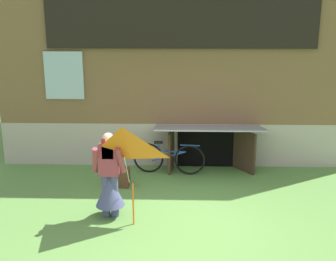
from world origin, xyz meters
The scene contains 6 objects.
ground_plane centered at (0.00, 0.00, 0.00)m, with size 60.00×60.00×0.00m, color #56843D.
log_house centered at (0.00, 5.69, 2.44)m, with size 8.63×6.51×4.88m.
person centered at (-1.25, 0.26, 0.66)m, with size 0.61×0.52×1.56m.
kite centered at (-0.93, -0.27, 1.35)m, with size 1.06×0.94×1.73m.
bicycle_blue centered at (-0.26, 2.47, 0.37)m, with size 1.66×0.25×0.76m.
wooden_crate centered at (-1.29, 1.71, 0.18)m, with size 0.41×0.35×0.37m, color #4C331E.
Camera 1 is at (-0.01, -6.69, 3.47)m, focal length 45.04 mm.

